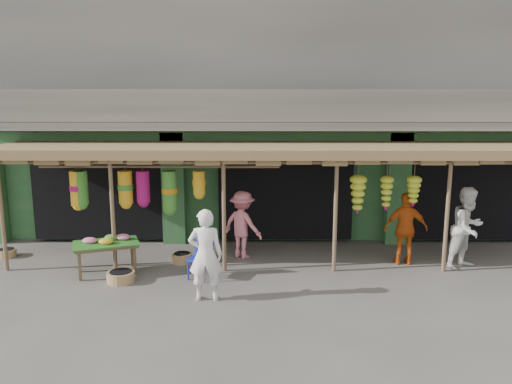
{
  "coord_description": "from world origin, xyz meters",
  "views": [
    {
      "loc": [
        -0.72,
        -11.07,
        3.94
      ],
      "look_at": [
        -0.79,
        1.0,
        1.61
      ],
      "focal_mm": 35.0,
      "sensor_mm": 36.0,
      "label": 1
    }
  ],
  "objects_px": {
    "person_right": "(468,228)",
    "person_vendor": "(406,229)",
    "person_shopper": "(242,224)",
    "flower_table": "(107,244)",
    "person_front": "(206,255)",
    "blue_chair": "(202,254)"
  },
  "relations": [
    {
      "from": "blue_chair",
      "to": "person_front",
      "type": "relative_size",
      "value": 0.52
    },
    {
      "from": "flower_table",
      "to": "person_shopper",
      "type": "relative_size",
      "value": 0.96
    },
    {
      "from": "blue_chair",
      "to": "person_front",
      "type": "xyz_separation_m",
      "value": [
        0.22,
        -1.24,
        0.38
      ]
    },
    {
      "from": "person_shopper",
      "to": "blue_chair",
      "type": "bearing_deg",
      "value": 93.45
    },
    {
      "from": "person_vendor",
      "to": "person_right",
      "type": "bearing_deg",
      "value": 172.39
    },
    {
      "from": "flower_table",
      "to": "person_vendor",
      "type": "distance_m",
      "value": 6.91
    },
    {
      "from": "blue_chair",
      "to": "person_front",
      "type": "height_order",
      "value": "person_front"
    },
    {
      "from": "flower_table",
      "to": "person_vendor",
      "type": "height_order",
      "value": "person_vendor"
    },
    {
      "from": "flower_table",
      "to": "person_front",
      "type": "bearing_deg",
      "value": -52.38
    },
    {
      "from": "person_vendor",
      "to": "person_shopper",
      "type": "xyz_separation_m",
      "value": [
        -3.87,
        0.5,
        -0.03
      ]
    },
    {
      "from": "flower_table",
      "to": "person_front",
      "type": "height_order",
      "value": "person_front"
    },
    {
      "from": "person_front",
      "to": "person_vendor",
      "type": "xyz_separation_m",
      "value": [
        4.5,
        2.14,
        -0.05
      ]
    },
    {
      "from": "person_right",
      "to": "person_vendor",
      "type": "xyz_separation_m",
      "value": [
        -1.35,
        0.25,
        -0.09
      ]
    },
    {
      "from": "flower_table",
      "to": "person_right",
      "type": "relative_size",
      "value": 0.84
    },
    {
      "from": "flower_table",
      "to": "blue_chair",
      "type": "bearing_deg",
      "value": -27.05
    },
    {
      "from": "person_front",
      "to": "person_right",
      "type": "xyz_separation_m",
      "value": [
        5.84,
        1.9,
        0.04
      ]
    },
    {
      "from": "person_right",
      "to": "person_vendor",
      "type": "height_order",
      "value": "person_right"
    },
    {
      "from": "person_right",
      "to": "blue_chair",
      "type": "bearing_deg",
      "value": 156.0
    },
    {
      "from": "flower_table",
      "to": "person_shopper",
      "type": "height_order",
      "value": "person_shopper"
    },
    {
      "from": "person_front",
      "to": "person_vendor",
      "type": "relative_size",
      "value": 1.06
    },
    {
      "from": "person_right",
      "to": "person_shopper",
      "type": "relative_size",
      "value": 1.15
    },
    {
      "from": "person_vendor",
      "to": "person_shopper",
      "type": "bearing_deg",
      "value": -4.48
    }
  ]
}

